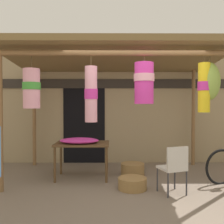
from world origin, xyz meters
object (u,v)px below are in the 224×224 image
display_table (82,147)px  flower_heap_on_table (80,141)px  folding_chair (174,166)px  wicker_basket_spare (132,183)px  wicker_basket_by_table (133,170)px

display_table → flower_heap_on_table: (-0.04, -0.07, 0.14)m
display_table → folding_chair: size_ratio=1.34×
folding_chair → wicker_basket_spare: 0.85m
flower_heap_on_table → wicker_basket_spare: bearing=-32.1°
wicker_basket_by_table → wicker_basket_spare: (-0.08, -0.86, -0.03)m
display_table → wicker_basket_spare: bearing=-35.8°
flower_heap_on_table → folding_chair: size_ratio=0.96×
display_table → wicker_basket_by_table: (1.08, 0.14, -0.52)m
folding_chair → wicker_basket_spare: folding_chair is taller
display_table → wicker_basket_by_table: display_table is taller
flower_heap_on_table → wicker_basket_by_table: bearing=10.7°
wicker_basket_by_table → flower_heap_on_table: bearing=-169.3°
wicker_basket_by_table → display_table: bearing=-172.5°
display_table → folding_chair: folding_chair is taller
folding_chair → wicker_basket_by_table: size_ratio=1.66×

